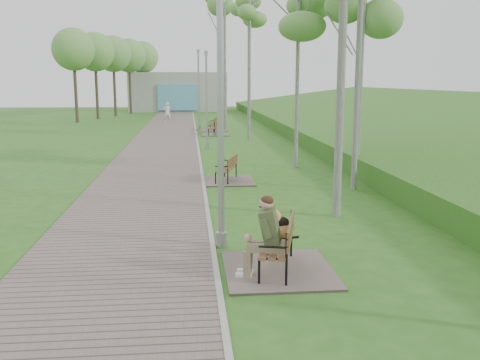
% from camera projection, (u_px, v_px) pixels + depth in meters
% --- Properties ---
extents(ground, '(120.00, 120.00, 0.00)m').
position_uv_depth(ground, '(226.00, 336.00, 6.85)').
color(ground, '#2E5D1B').
rests_on(ground, ground).
extents(walkway, '(3.50, 67.00, 0.04)m').
position_uv_depth(walkway, '(164.00, 143.00, 27.72)').
color(walkway, '#74655E').
rests_on(walkway, ground).
extents(kerb, '(0.10, 67.00, 0.05)m').
position_uv_depth(kerb, '(197.00, 142.00, 27.88)').
color(kerb, '#999993').
rests_on(kerb, ground).
extents(embankment, '(14.00, 70.00, 1.60)m').
position_uv_depth(embankment, '(431.00, 144.00, 27.54)').
color(embankment, '#417E2C').
rests_on(embankment, ground).
extents(building_north, '(10.00, 5.20, 4.00)m').
position_uv_depth(building_north, '(178.00, 92.00, 56.21)').
color(building_north, '#9E9E99').
rests_on(building_north, ground).
extents(bench_main, '(1.85, 2.05, 1.61)m').
position_uv_depth(bench_main, '(274.00, 247.00, 9.06)').
color(bench_main, '#74655E').
rests_on(bench_main, ground).
extents(bench_second, '(1.67, 1.86, 1.03)m').
position_uv_depth(bench_second, '(226.00, 176.00, 17.25)').
color(bench_second, '#74655E').
rests_on(bench_second, ground).
extents(bench_third, '(1.64, 1.82, 1.01)m').
position_uv_depth(bench_third, '(214.00, 132.00, 31.82)').
color(bench_third, '#74655E').
rests_on(bench_third, ground).
extents(bench_far, '(1.74, 1.93, 1.07)m').
position_uv_depth(bench_far, '(212.00, 128.00, 34.37)').
color(bench_far, '#74655E').
rests_on(bench_far, ground).
extents(lamp_post_near, '(0.21, 0.21, 5.39)m').
position_uv_depth(lamp_post_near, '(221.00, 119.00, 10.01)').
color(lamp_post_near, '#92959A').
rests_on(lamp_post_near, ground).
extents(lamp_post_second, '(0.18, 0.18, 4.56)m').
position_uv_depth(lamp_post_second, '(207.00, 104.00, 25.13)').
color(lamp_post_second, '#92959A').
rests_on(lamp_post_second, ground).
extents(lamp_post_third, '(0.20, 0.20, 5.19)m').
position_uv_depth(lamp_post_third, '(199.00, 92.00, 35.13)').
color(lamp_post_third, '#92959A').
rests_on(lamp_post_third, ground).
extents(pedestrian_near, '(0.65, 0.51, 1.56)m').
position_uv_depth(pedestrian_near, '(167.00, 112.00, 41.01)').
color(pedestrian_near, silver).
rests_on(pedestrian_near, ground).
extents(birch_mid_b, '(2.30, 2.30, 7.26)m').
position_uv_depth(birch_mid_b, '(364.00, 1.00, 16.90)').
color(birch_mid_b, silver).
rests_on(birch_mid_b, ground).
extents(birch_mid_c, '(2.48, 2.48, 9.03)m').
position_uv_depth(birch_mid_c, '(249.00, 5.00, 27.97)').
color(birch_mid_c, silver).
rests_on(birch_mid_c, ground).
extents(birch_far_b, '(2.57, 2.57, 9.78)m').
position_uv_depth(birch_far_b, '(225.00, 8.00, 33.49)').
color(birch_far_b, silver).
rests_on(birch_far_b, ground).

